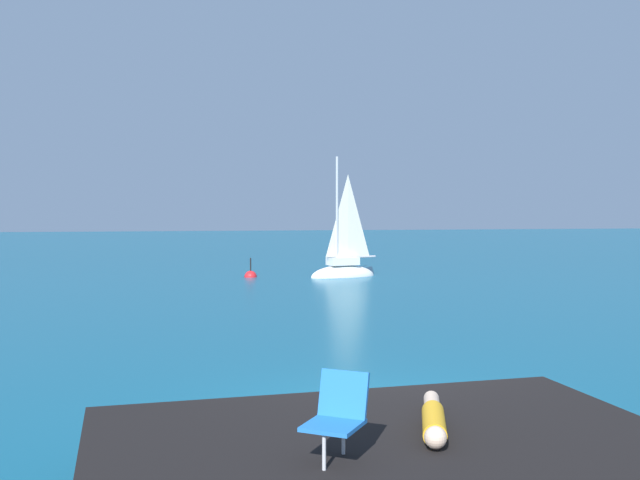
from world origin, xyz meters
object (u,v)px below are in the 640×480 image
at_px(beach_chair, 338,412).
at_px(marker_buoy, 251,277).
at_px(person_sunbather, 434,420).
at_px(sailboat_near, 343,270).

relative_size(beach_chair, marker_buoy, 0.71).
bearing_deg(marker_buoy, beach_chair, -92.22).
xyz_separation_m(person_sunbather, marker_buoy, (-0.15, 25.39, -0.94)).
bearing_deg(sailboat_near, marker_buoy, -22.54).
distance_m(beach_chair, marker_buoy, 26.13).
distance_m(person_sunbather, beach_chair, 1.39).
bearing_deg(beach_chair, marker_buoy, -149.34).
bearing_deg(person_sunbather, sailboat_near, 7.53).
distance_m(person_sunbather, marker_buoy, 25.41).
distance_m(sailboat_near, beach_chair, 26.06).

